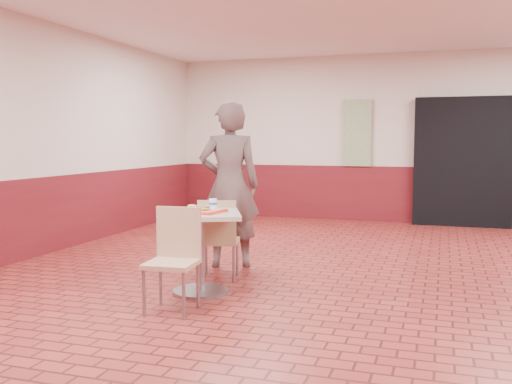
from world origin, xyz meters
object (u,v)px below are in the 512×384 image
(chair_main_front, at_px, (174,253))
(chair_main_back, at_px, (218,235))
(serving_tray, at_px, (200,211))
(long_john_donut, at_px, (203,208))
(customer, at_px, (230,185))
(main_table, at_px, (200,239))
(ring_donut, at_px, (192,206))
(paper_cup, at_px, (213,204))

(chair_main_front, xyz_separation_m, chair_main_back, (-0.02, 1.07, -0.02))
(chair_main_back, height_order, serving_tray, chair_main_back)
(long_john_donut, bearing_deg, customer, 99.53)
(chair_main_front, distance_m, long_john_donut, 0.60)
(main_table, xyz_separation_m, serving_tray, (-0.00, 0.00, 0.27))
(customer, bearing_deg, ring_donut, 68.48)
(customer, xyz_separation_m, serving_tray, (0.15, -1.18, -0.16))
(chair_main_back, distance_m, long_john_donut, 0.68)
(chair_main_front, bearing_deg, paper_cup, 76.32)
(serving_tray, distance_m, ring_donut, 0.16)
(chair_main_back, distance_m, customer, 0.84)
(serving_tray, bearing_deg, long_john_donut, -49.06)
(customer, distance_m, paper_cup, 1.14)
(customer, height_order, ring_donut, customer)
(chair_main_back, height_order, ring_donut, chair_main_back)
(chair_main_front, xyz_separation_m, ring_donut, (-0.13, 0.66, 0.33))
(long_john_donut, bearing_deg, serving_tray, 130.94)
(serving_tray, bearing_deg, chair_main_front, -89.25)
(chair_main_back, bearing_deg, customer, -92.98)
(chair_main_front, distance_m, ring_donut, 0.75)
(serving_tray, relative_size, paper_cup, 4.39)
(chair_main_back, relative_size, customer, 0.45)
(ring_donut, xyz_separation_m, paper_cup, (0.23, -0.02, 0.03))
(chair_main_front, height_order, long_john_donut, chair_main_front)
(main_table, relative_size, chair_main_front, 0.88)
(main_table, height_order, long_john_donut, long_john_donut)
(chair_main_front, relative_size, long_john_donut, 5.60)
(chair_main_back, bearing_deg, long_john_donut, 83.92)
(customer, height_order, paper_cup, customer)
(chair_main_front, xyz_separation_m, serving_tray, (-0.01, 0.57, 0.30))
(main_table, relative_size, paper_cup, 8.06)
(long_john_donut, relative_size, paper_cup, 1.63)
(customer, bearing_deg, main_table, 74.41)
(main_table, distance_m, customer, 1.26)
(chair_main_back, bearing_deg, chair_main_front, 77.29)
(main_table, relative_size, customer, 0.41)
(ring_donut, bearing_deg, paper_cup, -5.70)
(main_table, xyz_separation_m, paper_cup, (0.11, 0.07, 0.33))
(chair_main_front, xyz_separation_m, customer, (-0.15, 1.75, 0.46))
(main_table, xyz_separation_m, chair_main_front, (0.01, -0.57, -0.03))
(chair_main_back, bearing_deg, serving_tray, 77.83)
(chair_main_back, relative_size, long_john_donut, 5.41)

